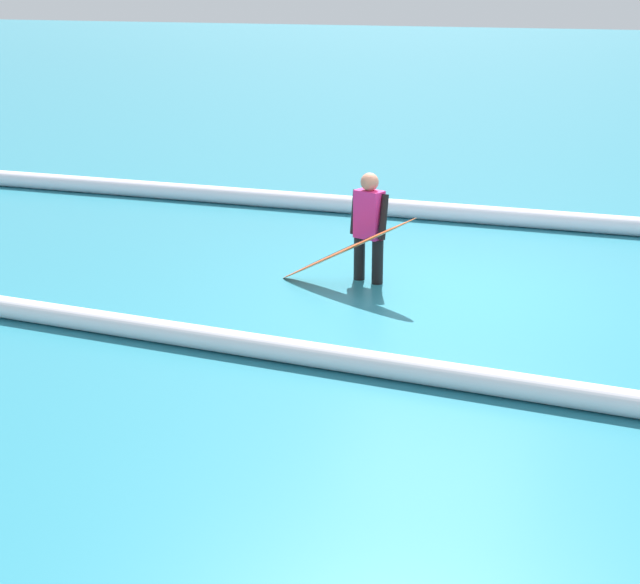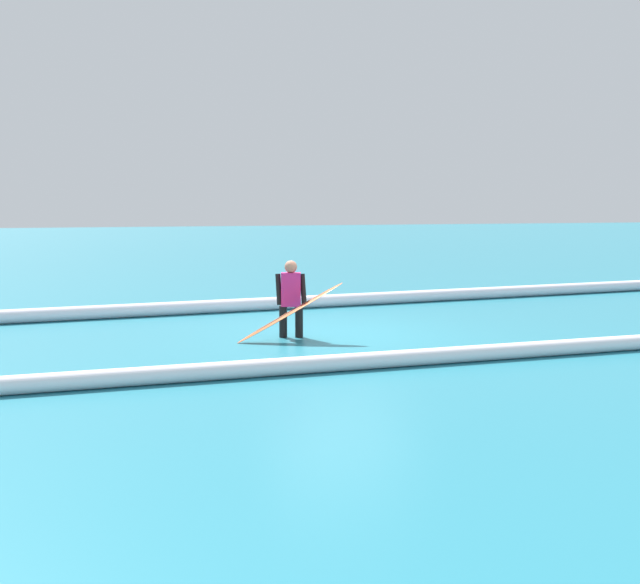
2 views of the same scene
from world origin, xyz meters
name	(u,v)px [view 2 (image 2 of 2)]	position (x,y,z in m)	size (l,w,h in m)	color
ground_plane	(339,334)	(0.00, 0.00, 0.00)	(142.25, 142.25, 0.00)	teal
surfer	(291,295)	(0.92, 0.04, 0.75)	(0.50, 0.33, 1.36)	black
surfboard	(290,313)	(1.05, 0.45, 0.50)	(1.85, 0.56, 1.03)	#E55926
wave_crest_foreground	(287,303)	(-0.03, -3.45, 0.14)	(0.28, 0.28, 20.63)	white
wave_crest_midground	(298,365)	(1.65, 2.85, 0.12)	(0.24, 0.24, 18.87)	white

